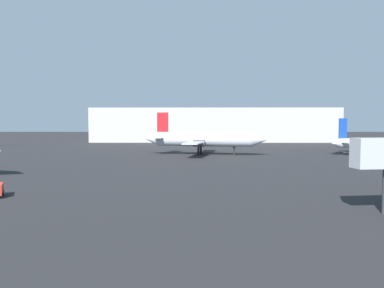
% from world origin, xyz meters
% --- Properties ---
extents(airplane_distant, '(29.09, 24.05, 9.87)m').
position_xyz_m(airplane_distant, '(1.61, 72.07, 3.61)').
color(airplane_distant, silver).
rests_on(airplane_distant, ground_plane).
extents(airplane_far_left, '(23.61, 17.49, 8.46)m').
position_xyz_m(airplane_far_left, '(41.91, 74.91, 2.74)').
color(airplane_far_left, silver).
rests_on(airplane_far_left, ground_plane).
extents(terminal_building, '(96.15, 22.88, 13.25)m').
position_xyz_m(terminal_building, '(7.30, 136.23, 6.62)').
color(terminal_building, '#B7B7B2').
rests_on(terminal_building, ground_plane).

